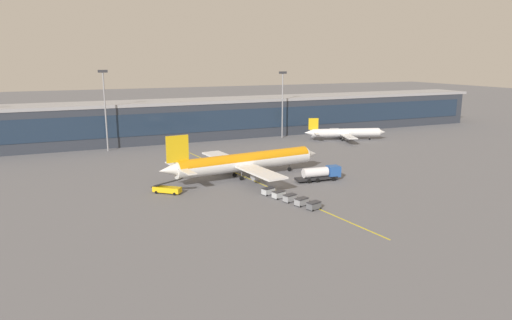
% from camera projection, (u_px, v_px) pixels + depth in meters
% --- Properties ---
extents(ground_plane, '(700.00, 700.00, 0.00)m').
position_uv_depth(ground_plane, '(273.00, 184.00, 106.29)').
color(ground_plane, slate).
extents(apron_lead_in_line, '(10.31, 79.41, 0.01)m').
position_uv_depth(apron_lead_in_line, '(258.00, 183.00, 107.01)').
color(apron_lead_in_line, yellow).
rests_on(apron_lead_in_line, ground_plane).
extents(terminal_building, '(202.09, 17.13, 13.54)m').
position_uv_depth(terminal_building, '(242.00, 116.00, 171.87)').
color(terminal_building, '#2D333D').
rests_on(terminal_building, ground_plane).
extents(main_airliner, '(42.16, 33.50, 11.52)m').
position_uv_depth(main_airliner, '(245.00, 162.00, 110.75)').
color(main_airliner, white).
rests_on(main_airliner, ground_plane).
extents(fuel_tanker, '(10.95, 3.24, 3.25)m').
position_uv_depth(fuel_tanker, '(321.00, 173.00, 108.47)').
color(fuel_tanker, '#232326').
rests_on(fuel_tanker, ground_plane).
extents(belt_loader, '(6.12, 5.48, 3.49)m').
position_uv_depth(belt_loader, '(167.00, 189.00, 98.47)').
color(belt_loader, yellow).
rests_on(belt_loader, ground_plane).
extents(baggage_cart_0, '(2.98, 2.26, 1.48)m').
position_uv_depth(baggage_cart_0, '(314.00, 205.00, 88.07)').
color(baggage_cart_0, '#595B60').
rests_on(baggage_cart_0, ground_plane).
extents(baggage_cart_1, '(2.98, 2.26, 1.48)m').
position_uv_depth(baggage_cart_1, '(302.00, 202.00, 90.45)').
color(baggage_cart_1, gray).
rests_on(baggage_cart_1, ground_plane).
extents(baggage_cart_2, '(2.98, 2.26, 1.48)m').
position_uv_depth(baggage_cart_2, '(290.00, 198.00, 92.83)').
color(baggage_cart_2, gray).
rests_on(baggage_cart_2, ground_plane).
extents(baggage_cart_3, '(2.98, 2.26, 1.48)m').
position_uv_depth(baggage_cart_3, '(279.00, 194.00, 95.21)').
color(baggage_cart_3, '#B2B7BC').
rests_on(baggage_cart_3, ground_plane).
extents(baggage_cart_4, '(2.98, 2.26, 1.48)m').
position_uv_depth(baggage_cart_4, '(268.00, 191.00, 97.59)').
color(baggage_cart_4, '#B2B7BC').
rests_on(baggage_cart_4, ground_plane).
extents(commuter_jet_far, '(28.02, 22.53, 7.83)m').
position_uv_depth(commuter_jet_far, '(345.00, 132.00, 161.06)').
color(commuter_jet_far, white).
rests_on(commuter_jet_far, ground_plane).
extents(apron_light_mast_0, '(2.80, 0.50, 23.20)m').
position_uv_depth(apron_light_mast_0, '(283.00, 99.00, 163.84)').
color(apron_light_mast_0, gray).
rests_on(apron_light_mast_0, ground_plane).
extents(apron_light_mast_2, '(2.80, 0.50, 24.34)m').
position_uv_depth(apron_light_mast_2, '(105.00, 104.00, 140.46)').
color(apron_light_mast_2, gray).
rests_on(apron_light_mast_2, ground_plane).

